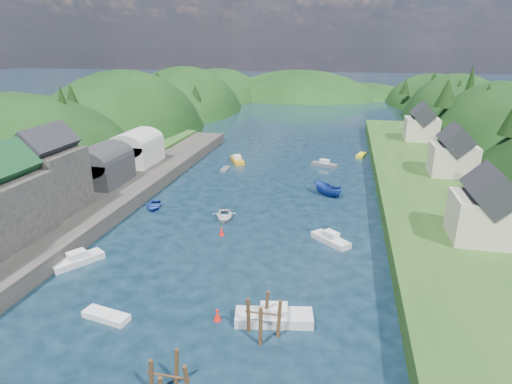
% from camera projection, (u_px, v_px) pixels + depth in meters
% --- Properties ---
extents(ground, '(600.00, 600.00, 0.00)m').
position_uv_depth(ground, '(280.00, 174.00, 79.59)').
color(ground, black).
rests_on(ground, ground).
extents(hillside_left, '(44.00, 245.56, 52.00)m').
position_uv_depth(hillside_left, '(127.00, 166.00, 114.04)').
color(hillside_left, black).
rests_on(hillside_left, ground).
extents(hillside_right, '(36.00, 245.56, 48.00)m').
position_uv_depth(hillside_right, '(493.00, 186.00, 96.44)').
color(hillside_right, black).
rests_on(hillside_right, ground).
extents(far_hills, '(103.00, 68.00, 44.00)m').
position_uv_depth(far_hills, '(323.00, 121.00, 197.51)').
color(far_hills, black).
rests_on(far_hills, ground).
extents(hill_trees, '(91.34, 149.68, 12.88)m').
position_uv_depth(hill_trees, '(293.00, 104.00, 89.08)').
color(hill_trees, black).
rests_on(hill_trees, ground).
extents(quay_left, '(12.00, 110.00, 2.00)m').
position_uv_depth(quay_left, '(65.00, 221.00, 56.18)').
color(quay_left, '#2D2B28').
rests_on(quay_left, ground).
extents(terrace_left_grass, '(12.00, 110.00, 2.50)m').
position_uv_depth(terrace_left_grass, '(18.00, 215.00, 57.45)').
color(terrace_left_grass, '#234719').
rests_on(terrace_left_grass, ground).
extents(boat_sheds, '(7.00, 21.00, 7.50)m').
position_uv_depth(boat_sheds, '(120.00, 154.00, 72.71)').
color(boat_sheds, '#2D2D30').
rests_on(boat_sheds, quay_left).
extents(terrace_right, '(16.00, 120.00, 2.40)m').
position_uv_depth(terrace_right, '(432.00, 195.00, 65.13)').
color(terrace_right, '#234719').
rests_on(terrace_right, ground).
extents(right_bank_cottages, '(9.00, 59.24, 8.41)m').
position_uv_depth(right_bank_cottages, '(446.00, 153.00, 70.71)').
color(right_bank_cottages, beige).
rests_on(right_bank_cottages, terrace_right).
extents(piling_cluster_near, '(3.15, 2.94, 3.45)m').
position_uv_depth(piling_cluster_near, '(169.00, 383.00, 29.22)').
color(piling_cluster_near, '#382314').
rests_on(piling_cluster_near, ground).
extents(piling_cluster_far, '(3.09, 2.90, 3.96)m').
position_uv_depth(piling_cluster_far, '(264.00, 320.00, 35.45)').
color(piling_cluster_far, '#382314').
rests_on(piling_cluster_far, ground).
extents(channel_buoy_near, '(0.70, 0.70, 1.10)m').
position_uv_depth(channel_buoy_near, '(217.00, 315.00, 37.54)').
color(channel_buoy_near, red).
rests_on(channel_buoy_near, ground).
extents(channel_buoy_far, '(0.70, 0.70, 1.10)m').
position_uv_depth(channel_buoy_far, '(222.00, 232.00, 54.22)').
color(channel_buoy_far, red).
rests_on(channel_buoy_far, ground).
extents(moored_boats, '(35.36, 78.12, 2.11)m').
position_uv_depth(moored_boats, '(254.00, 219.00, 58.06)').
color(moored_boats, silver).
rests_on(moored_boats, ground).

